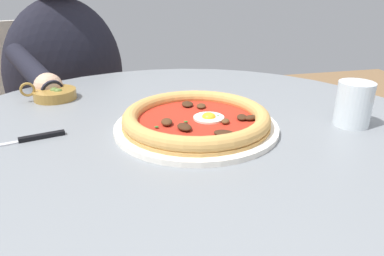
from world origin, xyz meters
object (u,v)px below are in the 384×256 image
at_px(water_glass, 353,107).
at_px(diner_person, 74,128).
at_px(steak_knife, 24,140).
at_px(cafe_chair_diner, 61,111).
at_px(pizza_on_plate, 196,120).
at_px(dining_table, 187,204).
at_px(olive_pan, 54,94).

bearing_deg(water_glass, diner_person, -49.26).
height_order(steak_knife, cafe_chair_diner, cafe_chair_diner).
xyz_separation_m(pizza_on_plate, cafe_chair_diner, (0.34, -0.77, -0.22)).
bearing_deg(dining_table, pizza_on_plate, -139.73).
height_order(pizza_on_plate, water_glass, water_glass).
relative_size(dining_table, diner_person, 0.92).
height_order(olive_pan, cafe_chair_diner, cafe_chair_diner).
distance_m(water_glass, diner_person, 0.94).
bearing_deg(water_glass, dining_table, -5.20).
bearing_deg(dining_table, water_glass, 174.80).
bearing_deg(water_glass, olive_pan, -27.93).
bearing_deg(olive_pan, cafe_chair_diner, -83.66).
bearing_deg(olive_pan, pizza_on_plate, 137.41).
bearing_deg(cafe_chair_diner, olive_pan, 96.34).
bearing_deg(steak_knife, pizza_on_plate, 176.97).
bearing_deg(water_glass, steak_knife, -6.17).
bearing_deg(steak_knife, olive_pan, -96.54).
xyz_separation_m(water_glass, cafe_chair_diner, (0.64, -0.82, -0.24)).
distance_m(pizza_on_plate, water_glass, 0.31).
bearing_deg(dining_table, cafe_chair_diner, -68.20).
distance_m(water_glass, steak_knife, 0.62).
relative_size(dining_table, pizza_on_plate, 3.36).
bearing_deg(diner_person, water_glass, 130.74).
xyz_separation_m(dining_table, steak_knife, (0.29, -0.04, 0.16)).
distance_m(steak_knife, diner_person, 0.66).
height_order(water_glass, cafe_chair_diner, cafe_chair_diner).
relative_size(pizza_on_plate, steak_knife, 1.60).
distance_m(steak_knife, cafe_chair_diner, 0.78).
height_order(water_glass, olive_pan, water_glass).
relative_size(dining_table, olive_pan, 8.49).
height_order(dining_table, pizza_on_plate, pizza_on_plate).
bearing_deg(pizza_on_plate, water_glass, 170.63).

